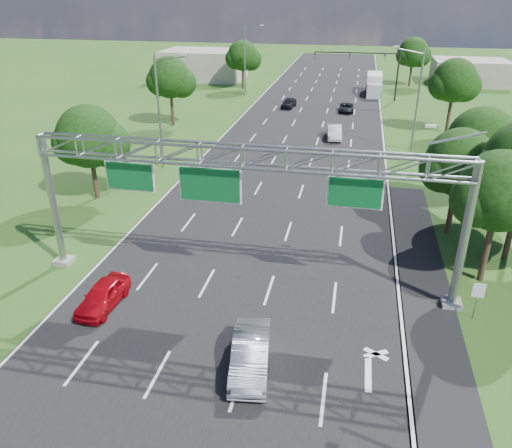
% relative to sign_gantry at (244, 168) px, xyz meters
% --- Properties ---
extents(ground, '(220.00, 220.00, 0.00)m').
position_rel_sign_gantry_xyz_m(ground, '(-0.33, 18.00, -6.89)').
color(ground, '#255419').
rests_on(ground, ground).
extents(road, '(18.00, 180.00, 0.02)m').
position_rel_sign_gantry_xyz_m(road, '(-0.33, 18.00, -6.89)').
color(road, black).
rests_on(road, ground).
extents(road_flare, '(3.00, 30.00, 0.02)m').
position_rel_sign_gantry_xyz_m(road_flare, '(9.87, 2.00, -6.89)').
color(road_flare, black).
rests_on(road_flare, ground).
extents(sign_gantry, '(23.50, 1.00, 9.56)m').
position_rel_sign_gantry_xyz_m(sign_gantry, '(0.00, 0.00, 0.00)').
color(sign_gantry, gray).
rests_on(sign_gantry, ground).
extents(regulatory_sign, '(0.60, 0.08, 2.10)m').
position_rel_sign_gantry_xyz_m(regulatory_sign, '(12.07, -1.02, -5.38)').
color(regulatory_sign, gray).
rests_on(regulatory_sign, ground).
extents(traffic_signal, '(12.21, 0.24, 7.00)m').
position_rel_sign_gantry_xyz_m(traffic_signal, '(7.15, 53.00, -1.72)').
color(traffic_signal, black).
rests_on(traffic_signal, ground).
extents(streetlight_l_near, '(2.97, 0.22, 10.16)m').
position_rel_sign_gantry_xyz_m(streetlight_l_near, '(-11.63, 18.00, -1.31)').
color(streetlight_l_near, gray).
rests_on(streetlight_l_near, ground).
extents(streetlight_l_far, '(2.97, 0.22, 10.16)m').
position_rel_sign_gantry_xyz_m(streetlight_l_far, '(-11.63, 53.00, -1.31)').
color(streetlight_l_far, gray).
rests_on(streetlight_l_far, ground).
extents(streetlight_r_mid, '(2.97, 0.22, 10.16)m').
position_rel_sign_gantry_xyz_m(streetlight_r_mid, '(10.97, 28.00, -1.31)').
color(streetlight_r_mid, gray).
rests_on(streetlight_r_mid, ground).
extents(tree_cluster_right, '(9.91, 14.60, 8.68)m').
position_rel_sign_gantry_xyz_m(tree_cluster_right, '(14.47, 7.19, -1.58)').
color(tree_cluster_right, '#2D2116').
rests_on(tree_cluster_right, ground).
extents(tree_verge_la, '(5.76, 4.80, 7.40)m').
position_rel_sign_gantry_xyz_m(tree_verge_la, '(-14.25, 10.04, -2.13)').
color(tree_verge_la, '#2D2116').
rests_on(tree_verge_la, ground).
extents(tree_verge_lb, '(5.76, 4.80, 8.06)m').
position_rel_sign_gantry_xyz_m(tree_verge_lb, '(-16.25, 33.04, -1.48)').
color(tree_verge_lb, '#2D2116').
rests_on(tree_verge_lb, ground).
extents(tree_verge_lc, '(5.76, 4.80, 7.62)m').
position_rel_sign_gantry_xyz_m(tree_verge_lc, '(-13.25, 58.04, -1.92)').
color(tree_verge_lc, '#2D2116').
rests_on(tree_verge_lc, ground).
extents(tree_verge_rd, '(5.76, 4.80, 8.28)m').
position_rel_sign_gantry_xyz_m(tree_verge_rd, '(15.75, 36.04, -1.26)').
color(tree_verge_rd, '#2D2116').
rests_on(tree_verge_rd, ground).
extents(tree_verge_re, '(5.76, 4.80, 7.84)m').
position_rel_sign_gantry_xyz_m(tree_verge_re, '(13.75, 66.04, -1.70)').
color(tree_verge_re, '#2D2116').
rests_on(tree_verge_re, ground).
extents(building_left, '(14.00, 10.00, 5.00)m').
position_rel_sign_gantry_xyz_m(building_left, '(-22.33, 66.00, -4.39)').
color(building_left, '#A19987').
rests_on(building_left, ground).
extents(building_right, '(12.00, 9.00, 4.00)m').
position_rel_sign_gantry_xyz_m(building_right, '(23.67, 70.00, -4.89)').
color(building_right, '#A19987').
rests_on(building_right, ground).
extents(red_coupe, '(1.75, 4.00, 1.34)m').
position_rel_sign_gantry_xyz_m(red_coupe, '(-6.80, -3.72, -6.22)').
color(red_coupe, '#B50812').
rests_on(red_coupe, ground).
extents(silver_sedan, '(2.21, 4.74, 1.50)m').
position_rel_sign_gantry_xyz_m(silver_sedan, '(1.75, -6.79, -6.14)').
color(silver_sedan, '#A2A5AE').
rests_on(silver_sedan, ground).
extents(car_queue_b, '(1.97, 4.03, 1.10)m').
position_rel_sign_gantry_xyz_m(car_queue_b, '(4.01, 44.37, -6.34)').
color(car_queue_b, black).
rests_on(car_queue_b, ground).
extents(car_queue_c, '(1.98, 4.01, 1.32)m').
position_rel_sign_gantry_xyz_m(car_queue_c, '(-3.96, 45.42, -6.23)').
color(car_queue_c, black).
rests_on(car_queue_c, ground).
extents(car_queue_d, '(1.90, 4.43, 1.42)m').
position_rel_sign_gantry_xyz_m(car_queue_d, '(3.16, 31.02, -6.18)').
color(car_queue_d, silver).
rests_on(car_queue_d, ground).
extents(box_truck, '(2.40, 7.83, 2.97)m').
position_rel_sign_gantry_xyz_m(box_truck, '(7.67, 57.75, -5.47)').
color(box_truck, silver).
rests_on(box_truck, ground).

